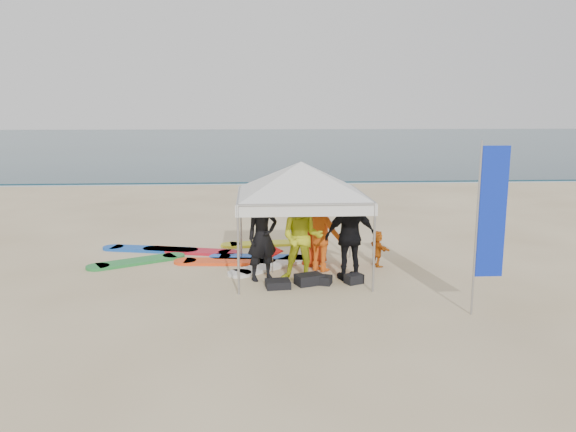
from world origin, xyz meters
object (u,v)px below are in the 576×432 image
(canopy_tent, at_px, (301,162))
(marker_pennant, at_px, (278,251))
(feather_flag, at_px, (490,215))
(person_orange_b, at_px, (314,232))
(person_black_b, at_px, (350,236))
(person_black_a, at_px, (262,237))
(surfboard_spread, at_px, (213,255))
(person_yellow, at_px, (302,238))
(person_seated, at_px, (377,249))
(person_orange_a, at_px, (322,231))

(canopy_tent, height_order, marker_pennant, canopy_tent)
(canopy_tent, xyz_separation_m, feather_flag, (3.09, -2.77, -0.69))
(canopy_tent, bearing_deg, person_orange_b, 62.21)
(person_black_b, xyz_separation_m, feather_flag, (2.06, -2.27, 0.87))
(canopy_tent, relative_size, marker_pennant, 6.03)
(person_orange_b, bearing_deg, person_black_a, 7.72)
(canopy_tent, relative_size, feather_flag, 1.23)
(person_orange_b, bearing_deg, surfboard_spread, -54.38)
(person_yellow, height_order, person_black_b, person_black_b)
(feather_flag, bearing_deg, person_seated, 110.36)
(person_yellow, bearing_deg, feather_flag, -24.50)
(person_black_a, distance_m, surfboard_spread, 2.55)
(surfboard_spread, bearing_deg, person_black_a, -58.87)
(person_yellow, relative_size, feather_flag, 0.61)
(person_seated, bearing_deg, marker_pennant, 83.60)
(person_orange_a, bearing_deg, feather_flag, 170.38)
(person_orange_b, relative_size, canopy_tent, 0.42)
(feather_flag, bearing_deg, person_black_a, 148.86)
(person_orange_a, bearing_deg, person_black_b, 164.68)
(canopy_tent, bearing_deg, feather_flag, -41.82)
(person_black_b, bearing_deg, surfboard_spread, -46.07)
(feather_flag, bearing_deg, canopy_tent, 138.18)
(person_seated, bearing_deg, person_black_b, 125.13)
(person_black_a, xyz_separation_m, surfboard_spread, (-1.23, 2.03, -0.92))
(person_orange_b, bearing_deg, canopy_tent, 28.63)
(marker_pennant, bearing_deg, person_black_a, -124.40)
(person_orange_a, height_order, person_black_b, person_black_b)
(person_yellow, relative_size, surfboard_spread, 0.37)
(person_black_a, xyz_separation_m, person_orange_b, (1.24, 1.09, -0.14))
(person_orange_a, relative_size, person_orange_b, 1.14)
(person_orange_b, xyz_separation_m, canopy_tent, (-0.38, -0.72, 1.71))
(person_orange_a, distance_m, surfboard_spread, 3.08)
(feather_flag, bearing_deg, person_orange_a, 130.48)
(person_black_b, height_order, person_orange_b, person_black_b)
(surfboard_spread, bearing_deg, person_yellow, -45.84)
(person_black_b, distance_m, canopy_tent, 1.93)
(person_seated, xyz_separation_m, surfboard_spread, (-3.96, 1.12, -0.39))
(person_black_b, height_order, feather_flag, feather_flag)
(canopy_tent, height_order, surfboard_spread, canopy_tent)
(person_seated, distance_m, canopy_tent, 2.86)
(person_orange_b, bearing_deg, marker_pennant, -0.75)
(canopy_tent, height_order, feather_flag, feather_flag)
(person_black_a, bearing_deg, surfboard_spread, 96.20)
(surfboard_spread, bearing_deg, person_orange_b, -20.79)
(person_orange_b, distance_m, feather_flag, 4.53)
(feather_flag, bearing_deg, marker_pennant, 141.05)
(person_black_b, height_order, surfboard_spread, person_black_b)
(marker_pennant, relative_size, surfboard_spread, 0.13)
(person_black_a, distance_m, marker_pennant, 0.78)
(person_black_a, relative_size, canopy_tent, 0.50)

